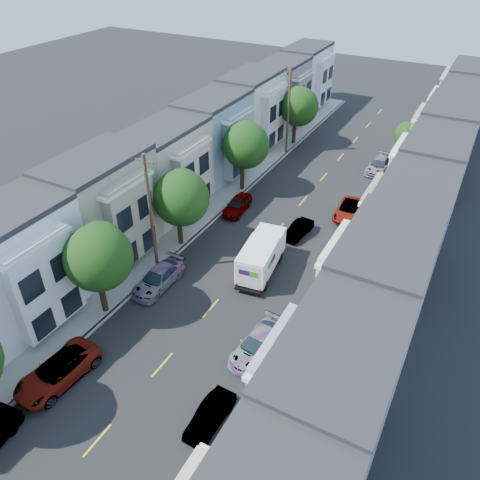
{
  "coord_description": "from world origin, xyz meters",
  "views": [
    {
      "loc": [
        13.98,
        -21.35,
        23.71
      ],
      "look_at": [
        -0.81,
        6.02,
        2.2
      ],
      "focal_mm": 35.0,
      "sensor_mm": 36.0,
      "label": 1
    }
  ],
  "objects_px": {
    "tree_d": "(245,145)",
    "parked_right_a": "(210,416)",
    "tree_b": "(97,257)",
    "tree_c": "(180,198)",
    "utility_pole_near": "(151,215)",
    "parked_right_c": "(349,210)",
    "fedex_truck": "(261,256)",
    "parked_left_c": "(158,278)",
    "parked_left_d": "(237,205)",
    "parked_left_b": "(58,372)",
    "tree_far_r": "(406,136)",
    "tree_e": "(298,107)",
    "utility_pole_far": "(288,112)",
    "lead_sedan": "(298,230)",
    "parked_right_d": "(379,165)",
    "parked_right_b": "(258,344)"
  },
  "relations": [
    {
      "from": "tree_b",
      "to": "parked_left_c",
      "type": "distance_m",
      "value": 6.14
    },
    {
      "from": "tree_e",
      "to": "utility_pole_far",
      "type": "distance_m",
      "value": 3.05
    },
    {
      "from": "tree_c",
      "to": "parked_left_d",
      "type": "distance_m",
      "value": 8.36
    },
    {
      "from": "fedex_truck",
      "to": "parked_right_d",
      "type": "bearing_deg",
      "value": 73.71
    },
    {
      "from": "utility_pole_near",
      "to": "parked_right_b",
      "type": "xyz_separation_m",
      "value": [
        11.2,
        -4.11,
        -4.43
      ]
    },
    {
      "from": "tree_far_r",
      "to": "parked_right_c",
      "type": "distance_m",
      "value": 13.23
    },
    {
      "from": "tree_e",
      "to": "parked_left_c",
      "type": "xyz_separation_m",
      "value": [
        1.4,
        -30.73,
        -4.12
      ]
    },
    {
      "from": "parked_left_c",
      "to": "parked_right_c",
      "type": "bearing_deg",
      "value": 60.3
    },
    {
      "from": "tree_e",
      "to": "parked_left_d",
      "type": "xyz_separation_m",
      "value": [
        1.4,
        -18.0,
        -4.12
      ]
    },
    {
      "from": "parked_right_a",
      "to": "tree_c",
      "type": "bearing_deg",
      "value": 130.4
    },
    {
      "from": "tree_d",
      "to": "parked_right_a",
      "type": "distance_m",
      "value": 28.04
    },
    {
      "from": "utility_pole_near",
      "to": "fedex_truck",
      "type": "distance_m",
      "value": 9.15
    },
    {
      "from": "utility_pole_near",
      "to": "parked_left_b",
      "type": "xyz_separation_m",
      "value": [
        1.4,
        -11.98,
        -4.39
      ]
    },
    {
      "from": "tree_far_r",
      "to": "parked_right_c",
      "type": "height_order",
      "value": "tree_far_r"
    },
    {
      "from": "tree_b",
      "to": "tree_e",
      "type": "height_order",
      "value": "tree_b"
    },
    {
      "from": "utility_pole_near",
      "to": "parked_right_c",
      "type": "height_order",
      "value": "utility_pole_near"
    },
    {
      "from": "lead_sedan",
      "to": "parked_right_d",
      "type": "height_order",
      "value": "parked_right_d"
    },
    {
      "from": "parked_left_b",
      "to": "parked_right_d",
      "type": "xyz_separation_m",
      "value": [
        9.8,
        38.4,
        -0.04
      ]
    },
    {
      "from": "tree_c",
      "to": "fedex_truck",
      "type": "distance_m",
      "value": 8.23
    },
    {
      "from": "tree_c",
      "to": "fedex_truck",
      "type": "height_order",
      "value": "tree_c"
    },
    {
      "from": "utility_pole_near",
      "to": "parked_left_c",
      "type": "height_order",
      "value": "utility_pole_near"
    },
    {
      "from": "utility_pole_near",
      "to": "parked_right_d",
      "type": "distance_m",
      "value": 29.03
    },
    {
      "from": "tree_b",
      "to": "parked_left_d",
      "type": "relative_size",
      "value": 1.64
    },
    {
      "from": "parked_left_b",
      "to": "tree_d",
      "type": "bearing_deg",
      "value": 97.42
    },
    {
      "from": "utility_pole_far",
      "to": "parked_left_c",
      "type": "height_order",
      "value": "utility_pole_far"
    },
    {
      "from": "lead_sedan",
      "to": "parked_right_b",
      "type": "xyz_separation_m",
      "value": [
        2.95,
        -14.07,
        0.11
      ]
    },
    {
      "from": "tree_c",
      "to": "parked_right_d",
      "type": "height_order",
      "value": "tree_c"
    },
    {
      "from": "parked_left_b",
      "to": "tree_far_r",
      "type": "bearing_deg",
      "value": 78.03
    },
    {
      "from": "tree_e",
      "to": "lead_sedan",
      "type": "height_order",
      "value": "tree_e"
    },
    {
      "from": "tree_b",
      "to": "tree_c",
      "type": "relative_size",
      "value": 1.04
    },
    {
      "from": "parked_left_c",
      "to": "parked_left_d",
      "type": "relative_size",
      "value": 1.09
    },
    {
      "from": "tree_c",
      "to": "parked_right_d",
      "type": "xyz_separation_m",
      "value": [
        11.2,
        22.6,
        -3.99
      ]
    },
    {
      "from": "tree_e",
      "to": "fedex_truck",
      "type": "xyz_separation_m",
      "value": [
        7.62,
        -25.41,
        -3.23
      ]
    },
    {
      "from": "tree_b",
      "to": "tree_e",
      "type": "xyz_separation_m",
      "value": [
        0.0,
        34.91,
        -0.15
      ]
    },
    {
      "from": "parked_left_d",
      "to": "utility_pole_far",
      "type": "bearing_deg",
      "value": 90.64
    },
    {
      "from": "parked_left_d",
      "to": "parked_right_c",
      "type": "distance_m",
      "value": 10.7
    },
    {
      "from": "parked_left_c",
      "to": "utility_pole_far",
      "type": "bearing_deg",
      "value": 93.12
    },
    {
      "from": "parked_right_b",
      "to": "parked_right_c",
      "type": "xyz_separation_m",
      "value": [
        0.0,
        19.45,
        -0.05
      ]
    },
    {
      "from": "parked_right_d",
      "to": "utility_pole_far",
      "type": "bearing_deg",
      "value": -174.58
    },
    {
      "from": "parked_left_c",
      "to": "parked_right_c",
      "type": "xyz_separation_m",
      "value": [
        9.8,
        17.03,
        -0.06
      ]
    },
    {
      "from": "tree_e",
      "to": "utility_pole_near",
      "type": "relative_size",
      "value": 0.72
    },
    {
      "from": "tree_c",
      "to": "parked_right_b",
      "type": "height_order",
      "value": "tree_c"
    },
    {
      "from": "parked_right_b",
      "to": "parked_left_d",
      "type": "bearing_deg",
      "value": 128.32
    },
    {
      "from": "parked_right_d",
      "to": "tree_b",
      "type": "bearing_deg",
      "value": -105.85
    },
    {
      "from": "utility_pole_near",
      "to": "fedex_truck",
      "type": "relative_size",
      "value": 1.66
    },
    {
      "from": "parked_left_c",
      "to": "parked_right_d",
      "type": "bearing_deg",
      "value": 71.01
    },
    {
      "from": "tree_b",
      "to": "parked_right_a",
      "type": "height_order",
      "value": "tree_b"
    },
    {
      "from": "lead_sedan",
      "to": "parked_right_d",
      "type": "relative_size",
      "value": 0.76
    },
    {
      "from": "parked_right_a",
      "to": "parked_left_c",
      "type": "bearing_deg",
      "value": 140.96
    },
    {
      "from": "tree_far_r",
      "to": "tree_d",
      "type": "bearing_deg",
      "value": -135.93
    }
  ]
}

